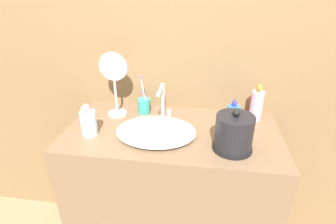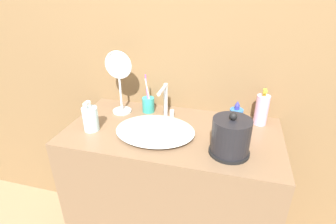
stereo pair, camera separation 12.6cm
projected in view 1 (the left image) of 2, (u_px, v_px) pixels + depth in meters
wall_back at (180, 40)px, 1.39m from camera, size 6.00×0.04×2.60m
vanity_counter at (172, 198)px, 1.51m from camera, size 1.06×0.54×0.92m
sink_basin at (156, 131)px, 1.26m from camera, size 0.39×0.31×0.04m
faucet at (163, 100)px, 1.38m from camera, size 0.06×0.14×0.19m
electric_kettle at (234, 134)px, 1.13m from camera, size 0.18×0.18×0.19m
toothbrush_cup at (144, 105)px, 1.46m from camera, size 0.07×0.07×0.22m
lotion_bottle at (89, 123)px, 1.25m from camera, size 0.08×0.08×0.16m
shampoo_bottle at (256, 105)px, 1.38m from camera, size 0.07×0.07×0.19m
mouthwash_bottle at (233, 114)px, 1.34m from camera, size 0.07×0.07×0.15m
vanity_mirror at (114, 80)px, 1.38m from camera, size 0.15×0.11×0.35m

